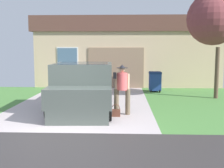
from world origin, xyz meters
name	(u,v)px	position (x,y,z in m)	size (l,w,h in m)	color
ground	(42,161)	(0.00, -1.86, -0.01)	(29.20, 18.60, 0.18)	#B9ACAC
pickup_truck	(84,88)	(0.17, 2.99, 0.78)	(2.35, 5.67, 1.70)	#4A534C
person_with_hat	(122,87)	(1.55, 2.22, 0.92)	(0.54, 0.38, 1.67)	brown
handbag	(116,112)	(1.35, 1.95, 0.12)	(0.29, 0.21, 0.40)	brown
house_with_garage	(127,51)	(1.81, 12.02, 2.05)	(11.07, 6.49, 4.05)	#D4B690
front_yard_tree	(213,20)	(5.50, 5.74, 3.46)	(2.35, 2.56, 4.69)	brown
wheeled_trash_bin	(155,81)	(3.20, 7.45, 0.56)	(0.60, 0.72, 1.03)	navy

